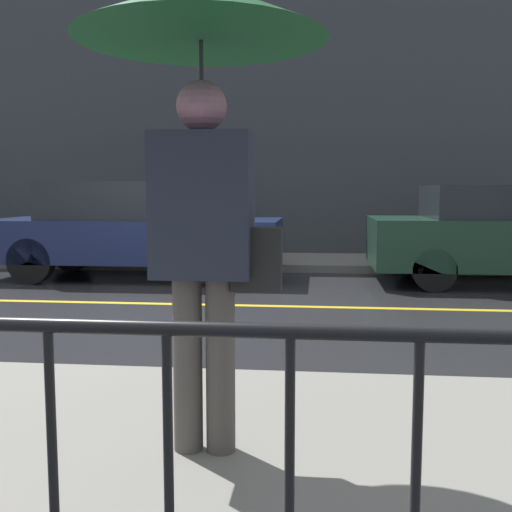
# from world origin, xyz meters

# --- Properties ---
(ground_plane) EXTENTS (80.00, 80.00, 0.00)m
(ground_plane) POSITION_xyz_m (0.00, 0.00, 0.00)
(ground_plane) COLOR #262628
(sidewalk_far) EXTENTS (28.00, 2.13, 0.14)m
(sidewalk_far) POSITION_xyz_m (0.00, 4.17, 0.07)
(sidewalk_far) COLOR gray
(sidewalk_far) RESTS_ON ground_plane
(lane_marking) EXTENTS (25.20, 0.12, 0.01)m
(lane_marking) POSITION_xyz_m (0.00, 0.00, 0.00)
(lane_marking) COLOR gold
(lane_marking) RESTS_ON ground_plane
(building_storefront) EXTENTS (28.00, 0.30, 6.05)m
(building_storefront) POSITION_xyz_m (0.00, 5.39, 3.03)
(building_storefront) COLOR #383D42
(building_storefront) RESTS_ON ground_plane
(pedestrian) EXTENTS (1.18, 1.18, 2.24)m
(pedestrian) POSITION_xyz_m (1.66, -4.46, 1.94)
(pedestrian) COLOR #4C4742
(pedestrian) RESTS_ON sidewalk_near
(car_navy) EXTENTS (4.65, 1.75, 1.56)m
(car_navy) POSITION_xyz_m (-0.80, 2.20, 0.80)
(car_navy) COLOR #19234C
(car_navy) RESTS_ON ground_plane
(car_dark_green) EXTENTS (4.28, 1.92, 1.51)m
(car_dark_green) POSITION_xyz_m (5.11, 2.20, 0.77)
(car_dark_green) COLOR #193828
(car_dark_green) RESTS_ON ground_plane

